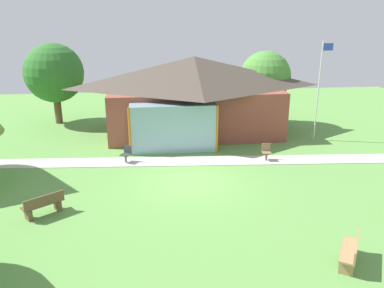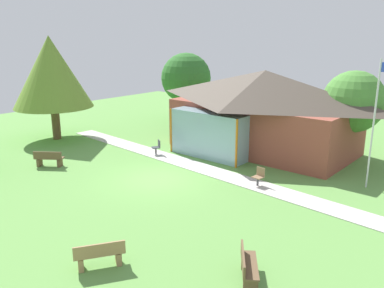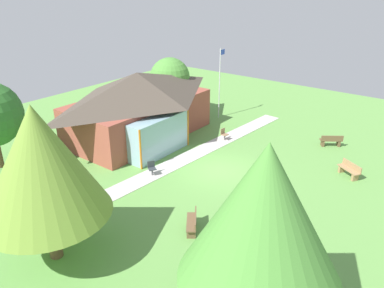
{
  "view_description": "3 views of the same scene",
  "coord_description": "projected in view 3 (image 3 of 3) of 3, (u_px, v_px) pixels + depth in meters",
  "views": [
    {
      "loc": [
        -1.73,
        -15.85,
        7.06
      ],
      "look_at": [
        0.34,
        2.12,
        1.08
      ],
      "focal_mm": 36.64,
      "sensor_mm": 36.0,
      "label": 1
    },
    {
      "loc": [
        12.97,
        -12.76,
        6.68
      ],
      "look_at": [
        0.07,
        2.44,
        1.24
      ],
      "focal_mm": 37.54,
      "sensor_mm": 36.0,
      "label": 2
    },
    {
      "loc": [
        -17.05,
        -11.04,
        10.66
      ],
      "look_at": [
        0.22,
        2.21,
        1.08
      ],
      "focal_mm": 35.16,
      "sensor_mm": 36.0,
      "label": 3
    }
  ],
  "objects": [
    {
      "name": "pavilion",
      "position": [
        139.0,
        104.0,
        26.82
      ],
      "size": [
        11.22,
        7.16,
        4.71
      ],
      "color": "brown",
      "rests_on": "ground_plane"
    },
    {
      "name": "footpath",
      "position": [
        185.0,
        159.0,
        24.27
      ],
      "size": [
        21.82,
        2.91,
        0.03
      ],
      "primitive_type": "cube",
      "rotation": [
        0.0,
        0.0,
        -0.07
      ],
      "color": "#BCB7B2",
      "rests_on": "ground_plane"
    },
    {
      "name": "bench_front_right",
      "position": [
        349.0,
        170.0,
        22.01
      ],
      "size": [
        1.17,
        1.51,
        0.84
      ],
      "rotation": [
        0.0,
        0.0,
        1.01
      ],
      "color": "#9E7A51",
      "rests_on": "ground_plane"
    },
    {
      "name": "patio_chair_west",
      "position": [
        152.0,
        169.0,
        22.13
      ],
      "size": [
        0.6,
        0.6,
        0.86
      ],
      "rotation": [
        0.0,
        0.0,
        2.6
      ],
      "color": "#33383D",
      "rests_on": "ground_plane"
    },
    {
      "name": "patio_chair_lawn_spare",
      "position": [
        224.0,
        135.0,
        26.97
      ],
      "size": [
        0.48,
        0.48,
        0.86
      ],
      "rotation": [
        0.0,
        0.0,
        3.04
      ],
      "color": "#8C6B4C",
      "rests_on": "ground_plane"
    },
    {
      "name": "flagpole",
      "position": [
        220.0,
        80.0,
        30.34
      ],
      "size": [
        0.64,
        0.08,
        5.73
      ],
      "color": "silver",
      "rests_on": "ground_plane"
    },
    {
      "name": "bench_mid_left",
      "position": [
        193.0,
        223.0,
        17.23
      ],
      "size": [
        1.47,
        1.24,
        0.84
      ],
      "rotation": [
        0.0,
        0.0,
        0.63
      ],
      "color": "brown",
      "rests_on": "ground_plane"
    },
    {
      "name": "tree_west_hedge",
      "position": [
        40.0,
        162.0,
        14.02
      ],
      "size": [
        5.02,
        5.02,
        6.66
      ],
      "color": "brown",
      "rests_on": "ground_plane"
    },
    {
      "name": "bench_lawn_far_right",
      "position": [
        331.0,
        141.0,
        25.96
      ],
      "size": [
        1.24,
        1.47,
        0.84
      ],
      "rotation": [
        0.0,
        0.0,
        5.34
      ],
      "color": "brown",
      "rests_on": "ground_plane"
    },
    {
      "name": "ground_plane",
      "position": [
        219.0,
        170.0,
        22.83
      ],
      "size": [
        44.0,
        44.0,
        0.0
      ],
      "primitive_type": "plane",
      "color": "#609947"
    },
    {
      "name": "tree_lawn_corner",
      "position": [
        263.0,
        215.0,
        10.72
      ],
      "size": [
        5.03,
        5.03,
        6.76
      ],
      "color": "brown",
      "rests_on": "ground_plane"
    },
    {
      "name": "tree_behind_pavilion_right",
      "position": [
        170.0,
        78.0,
        30.71
      ],
      "size": [
        3.28,
        3.28,
        4.9
      ],
      "color": "brown",
      "rests_on": "ground_plane"
    }
  ]
}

